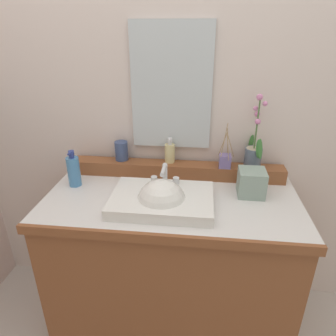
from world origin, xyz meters
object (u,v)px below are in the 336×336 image
(reed_diffuser, at_px, (225,161))
(lotion_bottle, at_px, (74,171))
(potted_plant, at_px, (254,151))
(soap_dispenser, at_px, (170,152))
(sink_basin, at_px, (162,202))
(tumbler_cup, at_px, (121,151))
(tissue_box, at_px, (251,183))

(reed_diffuser, xyz_separation_m, lotion_bottle, (-0.79, -0.15, -0.03))
(lotion_bottle, bearing_deg, potted_plant, 10.55)
(potted_plant, distance_m, soap_dispenser, 0.45)
(sink_basin, relative_size, soap_dispenser, 3.37)
(potted_plant, relative_size, lotion_bottle, 2.00)
(sink_basin, height_order, tumbler_cup, tumbler_cup)
(lotion_bottle, height_order, tissue_box, lotion_bottle)
(potted_plant, relative_size, tumbler_cup, 3.63)
(reed_diffuser, bearing_deg, soap_dispenser, 173.58)
(soap_dispenser, bearing_deg, tissue_box, -23.03)
(sink_basin, distance_m, tissue_box, 0.46)
(tumbler_cup, xyz_separation_m, lotion_bottle, (-0.21, -0.19, -0.05))
(soap_dispenser, height_order, tumbler_cup, soap_dispenser)
(tissue_box, bearing_deg, sink_basin, -159.78)
(reed_diffuser, bearing_deg, sink_basin, -134.69)
(soap_dispenser, bearing_deg, tumbler_cup, 179.51)
(sink_basin, distance_m, soap_dispenser, 0.36)
(tumbler_cup, bearing_deg, tissue_box, -14.68)
(sink_basin, relative_size, lotion_bottle, 2.43)
(sink_basin, xyz_separation_m, reed_diffuser, (0.30, 0.31, 0.09))
(sink_basin, relative_size, potted_plant, 1.22)
(tissue_box, bearing_deg, lotion_bottle, -179.80)
(sink_basin, bearing_deg, tumbler_cup, 128.78)
(tumbler_cup, xyz_separation_m, tissue_box, (0.70, -0.18, -0.07))
(soap_dispenser, height_order, tissue_box, soap_dispenser)
(sink_basin, height_order, tissue_box, sink_basin)
(tumbler_cup, height_order, tissue_box, tumbler_cup)
(potted_plant, relative_size, tissue_box, 2.96)
(reed_diffuser, relative_size, lotion_bottle, 1.25)
(potted_plant, height_order, tissue_box, potted_plant)
(sink_basin, xyz_separation_m, potted_plant, (0.45, 0.33, 0.14))
(tumbler_cup, relative_size, reed_diffuser, 0.44)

